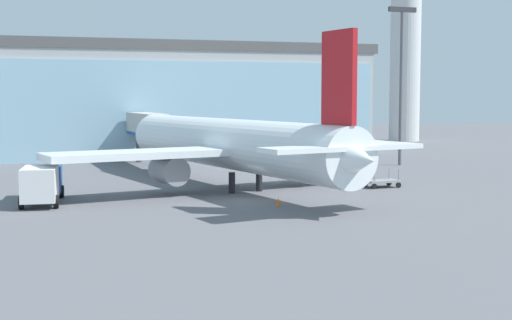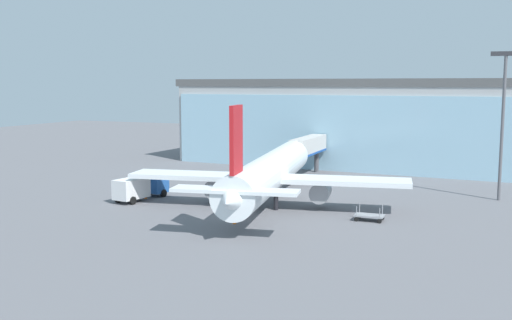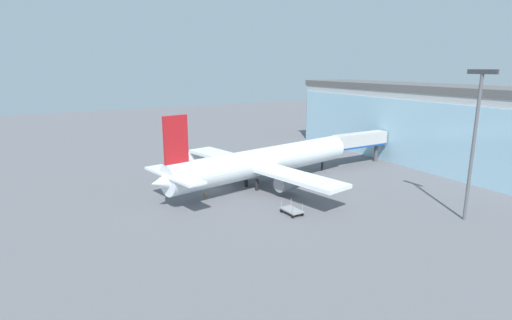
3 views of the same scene
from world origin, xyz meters
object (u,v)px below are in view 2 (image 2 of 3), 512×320
object	(u,v)px
safety_cone_wingtip	(146,196)
airplane	(269,174)
catering_truck	(140,187)
apron_light_mast	(503,112)
safety_cone_nose	(234,221)
baggage_cart	(369,216)
jet_bridge	(309,147)

from	to	relation	value
safety_cone_wingtip	airplane	bearing A→B (deg)	7.69
catering_truck	apron_light_mast	bearing A→B (deg)	-58.68
airplane	safety_cone_wingtip	world-z (taller)	airplane
apron_light_mast	safety_cone_nose	distance (m)	33.48
safety_cone_wingtip	baggage_cart	bearing A→B (deg)	-1.92
airplane	safety_cone_nose	size ratio (longest dim) A/B	64.46
baggage_cart	catering_truck	bearing A→B (deg)	-1.45
apron_light_mast	catering_truck	world-z (taller)	apron_light_mast
catering_truck	safety_cone_nose	size ratio (longest dim) A/B	13.70
apron_light_mast	safety_cone_wingtip	bearing A→B (deg)	-157.86
airplane	safety_cone_wingtip	bearing A→B (deg)	86.94
catering_truck	baggage_cart	distance (m)	26.49
apron_light_mast	catering_truck	bearing A→B (deg)	-156.62
baggage_cart	safety_cone_wingtip	xyz separation A→B (m)	(-26.36, 0.89, -0.23)
apron_light_mast	airplane	size ratio (longest dim) A/B	0.47
baggage_cart	safety_cone_nose	xyz separation A→B (m)	(-11.48, -6.38, -0.23)
apron_light_mast	safety_cone_nose	size ratio (longest dim) A/B	30.55
baggage_cart	safety_cone_nose	distance (m)	13.13
baggage_cart	safety_cone_nose	world-z (taller)	baggage_cart
jet_bridge	safety_cone_nose	xyz separation A→B (m)	(3.09, -31.21, -3.97)
apron_light_mast	baggage_cart	size ratio (longest dim) A/B	5.90
airplane	safety_cone_wingtip	size ratio (longest dim) A/B	64.46
apron_light_mast	safety_cone_nose	bearing A→B (deg)	-135.18
safety_cone_nose	jet_bridge	bearing A→B (deg)	95.65
airplane	catering_truck	xyz separation A→B (m)	(-14.72, -2.97, -2.08)
airplane	baggage_cart	bearing A→B (deg)	-114.42
safety_cone_wingtip	safety_cone_nose	bearing A→B (deg)	-26.03
jet_bridge	airplane	bearing A→B (deg)	-174.32
jet_bridge	baggage_cart	distance (m)	29.03
airplane	baggage_cart	distance (m)	12.47
safety_cone_nose	airplane	bearing A→B (deg)	91.70
apron_light_mast	airplane	distance (m)	27.36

